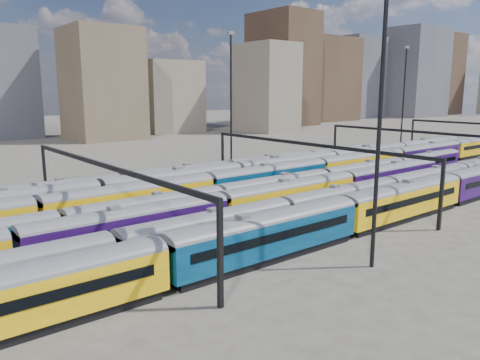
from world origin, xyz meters
TOP-DOWN VIEW (x-y plane):
  - ground at (0.00, 0.00)m, footprint 500.00×500.00m
  - rake_0 at (10.63, -15.00)m, footprint 107.45×3.15m
  - rake_1 at (15.15, -10.00)m, footprint 115.51×2.82m
  - rake_2 at (-19.41, -5.00)m, footprint 105.46×3.09m
  - rake_3 at (-5.50, 0.00)m, footprint 113.73×2.78m
  - rake_4 at (7.38, 5.00)m, footprint 151.99×3.17m
  - rake_5 at (5.25, 10.00)m, footprint 130.29×3.18m
  - rake_6 at (-11.53, 15.00)m, footprint 115.19×2.81m
  - gantry_1 at (-20.00, 0.00)m, footprint 0.35×40.35m
  - gantry_2 at (10.00, 0.00)m, footprint 0.35×40.35m
  - gantry_3 at (40.00, 0.00)m, footprint 0.35×40.35m
  - mast_2 at (-5.00, -22.00)m, footprint 1.40×0.50m
  - mast_3 at (15.00, 24.00)m, footprint 1.40×0.50m
  - mast_5 at (65.00, 20.00)m, footprint 1.40×0.50m
  - skyline at (104.75, 105.73)m, footprint 399.22×60.48m

SIDE VIEW (x-z plane):
  - ground at x=0.00m, z-range 0.00..0.00m
  - rake_3 at x=-5.50m, z-range 0.12..4.78m
  - rake_6 at x=-11.53m, z-range 0.12..4.84m
  - rake_1 at x=15.15m, z-range 0.12..4.85m
  - rake_2 at x=-19.41m, z-range 0.13..5.34m
  - rake_0 at x=10.63m, z-range 0.13..5.44m
  - rake_4 at x=7.38m, z-range 0.13..5.49m
  - rake_5 at x=5.25m, z-range 0.13..5.49m
  - gantry_1 at x=-20.00m, z-range 2.78..10.80m
  - gantry_2 at x=10.00m, z-range 2.78..10.80m
  - gantry_3 at x=40.00m, z-range 2.78..10.80m
  - mast_2 at x=-5.00m, z-range 1.17..26.77m
  - mast_3 at x=15.00m, z-range 1.17..26.77m
  - mast_5 at x=65.00m, z-range 1.17..26.77m
  - skyline at x=104.75m, z-range -4.18..45.85m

